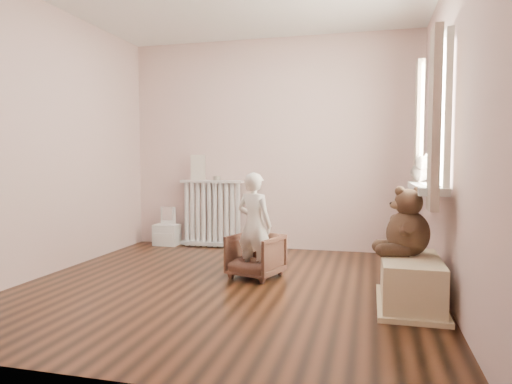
% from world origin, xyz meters
% --- Properties ---
extents(floor, '(3.60, 3.60, 0.01)m').
position_xyz_m(floor, '(0.00, 0.00, 0.00)').
color(floor, black).
rests_on(floor, ground).
extents(back_wall, '(3.60, 0.02, 2.60)m').
position_xyz_m(back_wall, '(0.00, 1.80, 1.30)').
color(back_wall, beige).
rests_on(back_wall, ground).
extents(front_wall, '(3.60, 0.02, 2.60)m').
position_xyz_m(front_wall, '(0.00, -1.80, 1.30)').
color(front_wall, beige).
rests_on(front_wall, ground).
extents(left_wall, '(0.02, 3.60, 2.60)m').
position_xyz_m(left_wall, '(-1.80, 0.00, 1.30)').
color(left_wall, beige).
rests_on(left_wall, ground).
extents(right_wall, '(0.02, 3.60, 2.60)m').
position_xyz_m(right_wall, '(1.80, 0.00, 1.30)').
color(right_wall, beige).
rests_on(right_wall, ground).
extents(window, '(0.03, 0.90, 1.10)m').
position_xyz_m(window, '(1.76, 0.30, 1.45)').
color(window, white).
rests_on(window, right_wall).
extents(window_sill, '(0.22, 1.10, 0.06)m').
position_xyz_m(window_sill, '(1.67, 0.30, 0.87)').
color(window_sill, silver).
rests_on(window_sill, right_wall).
extents(curtain_left, '(0.06, 0.26, 1.30)m').
position_xyz_m(curtain_left, '(1.65, -0.27, 1.39)').
color(curtain_left, '#B7A58E').
rests_on(curtain_left, right_wall).
extents(curtain_right, '(0.06, 0.26, 1.30)m').
position_xyz_m(curtain_right, '(1.65, 0.87, 1.39)').
color(curtain_right, '#B7A58E').
rests_on(curtain_right, right_wall).
extents(radiator, '(0.81, 0.15, 0.85)m').
position_xyz_m(radiator, '(-0.74, 1.68, 0.39)').
color(radiator, silver).
rests_on(radiator, floor).
extents(paper_doll, '(0.19, 0.02, 0.32)m').
position_xyz_m(paper_doll, '(-0.92, 1.68, 1.01)').
color(paper_doll, beige).
rests_on(paper_doll, radiator).
extents(tin_a, '(0.09, 0.09, 0.05)m').
position_xyz_m(tin_a, '(-0.67, 1.68, 0.88)').
color(tin_a, '#A59E8C').
rests_on(tin_a, radiator).
extents(toy_vanity, '(0.31, 0.22, 0.49)m').
position_xyz_m(toy_vanity, '(-1.35, 1.65, 0.28)').
color(toy_vanity, silver).
rests_on(toy_vanity, floor).
extents(armchair, '(0.55, 0.56, 0.41)m').
position_xyz_m(armchair, '(0.17, 0.34, 0.21)').
color(armchair, '#4F2F23').
rests_on(armchair, floor).
extents(child, '(0.41, 0.33, 0.97)m').
position_xyz_m(child, '(0.17, 0.29, 0.51)').
color(child, silver).
rests_on(child, armchair).
extents(toy_bench, '(0.42, 0.80, 0.38)m').
position_xyz_m(toy_bench, '(1.52, -0.20, 0.20)').
color(toy_bench, beige).
rests_on(toy_bench, floor).
extents(teddy_bear, '(0.47, 0.39, 0.52)m').
position_xyz_m(teddy_bear, '(1.50, -0.10, 0.67)').
color(teddy_bear, '#362417').
rests_on(teddy_bear, toy_bench).
extents(plush_cat, '(0.23, 0.32, 0.25)m').
position_xyz_m(plush_cat, '(1.66, 0.70, 1.00)').
color(plush_cat, '#665C55').
rests_on(plush_cat, window_sill).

